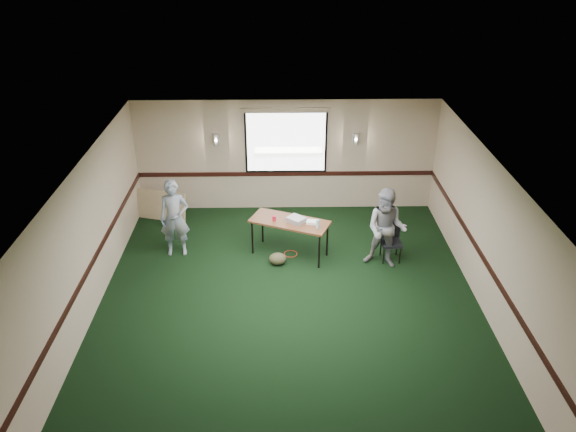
{
  "coord_description": "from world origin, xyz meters",
  "views": [
    {
      "loc": [
        -0.17,
        -8.24,
        6.31
      ],
      "look_at": [
        0.0,
        1.3,
        1.2
      ],
      "focal_mm": 35.0,
      "sensor_mm": 36.0,
      "label": 1
    }
  ],
  "objects_px": {
    "person_left": "(175,218)",
    "person_right": "(386,229)",
    "folding_table": "(290,223)",
    "conference_chair": "(391,237)",
    "projector": "(296,220)"
  },
  "relations": [
    {
      "from": "folding_table",
      "to": "projector",
      "type": "relative_size",
      "value": 5.32
    },
    {
      "from": "person_right",
      "to": "folding_table",
      "type": "bearing_deg",
      "value": -173.87
    },
    {
      "from": "folding_table",
      "to": "projector",
      "type": "bearing_deg",
      "value": -0.3
    },
    {
      "from": "folding_table",
      "to": "conference_chair",
      "type": "xyz_separation_m",
      "value": [
        2.08,
        -0.15,
        -0.26
      ]
    },
    {
      "from": "person_right",
      "to": "conference_chair",
      "type": "bearing_deg",
      "value": 77.81
    },
    {
      "from": "folding_table",
      "to": "projector",
      "type": "height_order",
      "value": "projector"
    },
    {
      "from": "person_left",
      "to": "person_right",
      "type": "distance_m",
      "value": 4.31
    },
    {
      "from": "folding_table",
      "to": "person_left",
      "type": "height_order",
      "value": "person_left"
    },
    {
      "from": "folding_table",
      "to": "person_right",
      "type": "height_order",
      "value": "person_right"
    },
    {
      "from": "folding_table",
      "to": "person_right",
      "type": "relative_size",
      "value": 1.03
    },
    {
      "from": "folding_table",
      "to": "person_left",
      "type": "distance_m",
      "value": 2.37
    },
    {
      "from": "person_right",
      "to": "person_left",
      "type": "bearing_deg",
      "value": -168.12
    },
    {
      "from": "person_left",
      "to": "person_right",
      "type": "height_order",
      "value": "person_right"
    },
    {
      "from": "projector",
      "to": "conference_chair",
      "type": "distance_m",
      "value": 1.99
    },
    {
      "from": "folding_table",
      "to": "conference_chair",
      "type": "bearing_deg",
      "value": 18.85
    }
  ]
}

